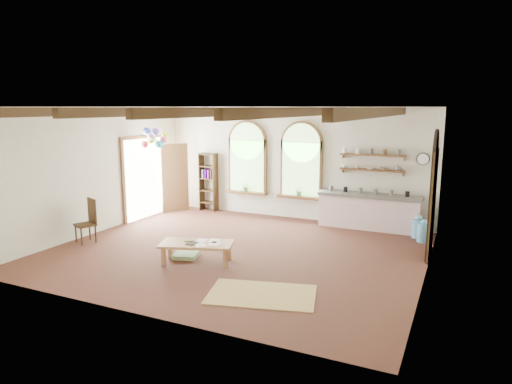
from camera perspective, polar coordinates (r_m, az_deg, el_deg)
The scene contains 27 objects.
floor at distance 10.39m, azimuth -2.42°, elevation -7.35°, with size 8.00×8.00×0.00m, color #4C291F.
ceiling_beams at distance 9.89m, azimuth -2.56°, elevation 10.01°, with size 6.20×6.80×0.18m, color #3C2713, non-canonical shape.
window_left at distance 13.66m, azimuth -1.10°, elevation 4.01°, with size 1.30×0.28×2.20m.
window_right at distance 13.01m, azimuth 5.66°, elevation 3.62°, with size 1.30×0.28×2.20m.
left_doorway at distance 13.72m, azimuth -13.74°, elevation 1.70°, with size 0.10×1.90×2.50m, color brown.
right_doorway at distance 10.50m, azimuth 21.10°, elevation -1.66°, with size 0.10×1.30×2.40m, color black.
kitchen_counter at distance 12.48m, azimuth 13.91°, elevation -2.32°, with size 2.68×0.62×0.94m.
wall_shelf_lower at distance 12.47m, azimuth 14.29°, elevation 2.67°, with size 1.70×0.24×0.04m, color brown.
wall_shelf_upper at distance 12.42m, azimuth 14.38°, elevation 4.49°, with size 1.70×0.24×0.04m, color brown.
wall_clock at distance 12.33m, azimuth 20.15°, elevation 3.90°, with size 0.32×0.32×0.04m, color black.
bookshelf at distance 14.29m, azimuth -5.97°, elevation 1.28°, with size 0.53×0.32×1.80m.
coffee_table at distance 9.61m, azimuth -7.44°, elevation -6.59°, with size 1.63×1.13×0.43m.
side_chair at distance 11.65m, azimuth -20.42°, elevation -4.48°, with size 0.55×0.55×1.06m.
floor_mat at distance 8.08m, azimuth 0.73°, elevation -12.67°, with size 1.84×1.14×0.02m, color tan.
floor_cushion at distance 10.07m, azimuth -8.76°, elevation -7.80°, with size 0.50×0.50×0.09m, color gray.
water_jug_a at distance 11.68m, azimuth 20.20°, elevation -4.73°, with size 0.29×0.29×0.56m.
water_jug_b at distance 12.01m, azimuth 19.61°, elevation -4.24°, with size 0.30×0.30×0.59m.
balloon_cluster at distance 13.14m, azimuth -12.51°, elevation 6.58°, with size 0.65×0.71×1.14m.
table_book at distance 9.77m, azimuth -8.95°, elevation -5.97°, with size 0.17×0.25×0.02m, color olive.
tablet at distance 9.54m, azimuth -7.98°, elevation -6.37°, with size 0.18×0.26×0.01m, color black.
potted_plant_left at distance 13.68m, azimuth -1.28°, elevation 0.70°, with size 0.27×0.23×0.30m, color #598C4C.
potted_plant_right at distance 13.03m, azimuth 5.44°, elevation 0.16°, with size 0.27×0.23×0.30m, color #598C4C.
shelf_cup_a at distance 12.62m, azimuth 10.96°, elevation 3.20°, with size 0.12×0.10×0.10m, color white.
shelf_cup_b at distance 12.54m, azimuth 12.51°, elevation 3.09°, with size 0.10×0.10×0.09m, color beige.
shelf_bowl_a at distance 12.47m, azimuth 14.08°, elevation 2.89°, with size 0.22×0.22×0.05m, color beige.
shelf_bowl_b at distance 12.41m, azimuth 15.66°, elevation 2.80°, with size 0.20×0.20×0.06m, color #8C664C.
shelf_vase at distance 12.35m, azimuth 17.28°, elevation 2.98°, with size 0.18×0.18×0.19m, color slate.
Camera 1 is at (4.55, -8.77, 3.20)m, focal length 32.00 mm.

